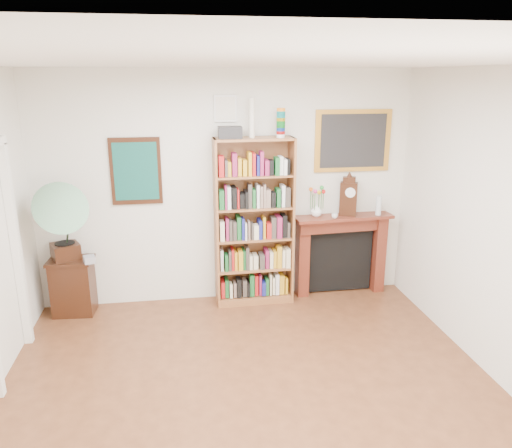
# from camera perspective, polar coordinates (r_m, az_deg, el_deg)

# --- Properties ---
(room) EXTENTS (4.51, 5.01, 2.81)m
(room) POSITION_cam_1_polar(r_m,az_deg,el_deg) (3.65, 0.49, -4.43)
(room) COLOR #4F2B18
(room) RESTS_ON ground
(teal_poster) EXTENTS (0.58, 0.04, 0.78)m
(teal_poster) POSITION_cam_1_polar(r_m,az_deg,el_deg) (5.96, -13.56, 5.88)
(teal_poster) COLOR black
(teal_poster) RESTS_ON back_wall
(small_picture) EXTENTS (0.26, 0.04, 0.30)m
(small_picture) POSITION_cam_1_polar(r_m,az_deg,el_deg) (5.88, -3.53, 13.05)
(small_picture) COLOR white
(small_picture) RESTS_ON back_wall
(gilt_painting) EXTENTS (0.95, 0.04, 0.75)m
(gilt_painting) POSITION_cam_1_polar(r_m,az_deg,el_deg) (6.26, 11.01, 9.31)
(gilt_painting) COLOR gold
(gilt_painting) RESTS_ON back_wall
(bookshelf) EXTENTS (0.94, 0.35, 2.34)m
(bookshelf) POSITION_cam_1_polar(r_m,az_deg,el_deg) (5.95, -0.24, 1.26)
(bookshelf) COLOR brown
(bookshelf) RESTS_ON floor
(side_cabinet) EXTENTS (0.52, 0.39, 0.68)m
(side_cabinet) POSITION_cam_1_polar(r_m,az_deg,el_deg) (6.27, -20.16, -6.70)
(side_cabinet) COLOR black
(side_cabinet) RESTS_ON floor
(fireplace) EXTENTS (1.25, 0.37, 1.04)m
(fireplace) POSITION_cam_1_polar(r_m,az_deg,el_deg) (6.46, 9.65, -2.66)
(fireplace) COLOR #531C13
(fireplace) RESTS_ON floor
(gramophone) EXTENTS (0.82, 0.90, 0.95)m
(gramophone) POSITION_cam_1_polar(r_m,az_deg,el_deg) (5.89, -21.69, 0.70)
(gramophone) COLOR black
(gramophone) RESTS_ON side_cabinet
(cd_stack) EXTENTS (0.15, 0.15, 0.08)m
(cd_stack) POSITION_cam_1_polar(r_m,az_deg,el_deg) (5.95, -18.50, -3.85)
(cd_stack) COLOR #B9B9C6
(cd_stack) RESTS_ON side_cabinet
(mantel_clock) EXTENTS (0.24, 0.18, 0.48)m
(mantel_clock) POSITION_cam_1_polar(r_m,az_deg,el_deg) (6.25, 10.52, 3.05)
(mantel_clock) COLOR black
(mantel_clock) RESTS_ON fireplace
(flower_vase) EXTENTS (0.16, 0.16, 0.15)m
(flower_vase) POSITION_cam_1_polar(r_m,az_deg,el_deg) (6.19, 6.93, 1.55)
(flower_vase) COLOR white
(flower_vase) RESTS_ON fireplace
(teacup) EXTENTS (0.09, 0.09, 0.06)m
(teacup) POSITION_cam_1_polar(r_m,az_deg,el_deg) (6.14, 8.97, 0.93)
(teacup) COLOR silver
(teacup) RESTS_ON fireplace
(bottle_left) EXTENTS (0.07, 0.07, 0.24)m
(bottle_left) POSITION_cam_1_polar(r_m,az_deg,el_deg) (6.38, 13.84, 2.07)
(bottle_left) COLOR silver
(bottle_left) RESTS_ON fireplace
(bottle_right) EXTENTS (0.06, 0.06, 0.20)m
(bottle_right) POSITION_cam_1_polar(r_m,az_deg,el_deg) (6.44, 13.82, 2.04)
(bottle_right) COLOR silver
(bottle_right) RESTS_ON fireplace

